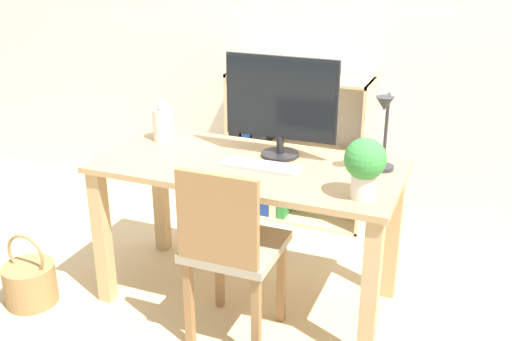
{
  "coord_description": "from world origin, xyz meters",
  "views": [
    {
      "loc": [
        1.01,
        -2.44,
        1.77
      ],
      "look_at": [
        0.0,
        0.1,
        0.67
      ],
      "focal_mm": 42.0,
      "sensor_mm": 36.0,
      "label": 1
    }
  ],
  "objects": [
    {
      "name": "ground_plane",
      "position": [
        0.0,
        0.0,
        0.0
      ],
      "size": [
        10.0,
        10.0,
        0.0
      ],
      "primitive_type": "plane",
      "color": "#CCB284"
    },
    {
      "name": "wall_back",
      "position": [
        0.0,
        1.16,
        1.3
      ],
      "size": [
        8.0,
        0.05,
        2.6
      ],
      "color": "silver",
      "rests_on": "ground_plane"
    },
    {
      "name": "desk",
      "position": [
        0.0,
        0.0,
        0.61
      ],
      "size": [
        1.44,
        0.68,
        0.74
      ],
      "color": "tan",
      "rests_on": "ground_plane"
    },
    {
      "name": "monitor",
      "position": [
        0.11,
        0.15,
        1.02
      ],
      "size": [
        0.56,
        0.18,
        0.49
      ],
      "color": "#232326",
      "rests_on": "desk"
    },
    {
      "name": "keyboard",
      "position": [
        0.07,
        -0.03,
        0.75
      ],
      "size": [
        0.37,
        0.12,
        0.02
      ],
      "color": "#B2B2B7",
      "rests_on": "desk"
    },
    {
      "name": "vase",
      "position": [
        -0.54,
        0.15,
        0.84
      ],
      "size": [
        0.11,
        0.11,
        0.22
      ],
      "color": "silver",
      "rests_on": "desk"
    },
    {
      "name": "desk_lamp",
      "position": [
        0.61,
        0.1,
        0.97
      ],
      "size": [
        0.1,
        0.19,
        0.37
      ],
      "color": "#2D2D33",
      "rests_on": "desk"
    },
    {
      "name": "potted_plant",
      "position": [
        0.59,
        -0.19,
        0.89
      ],
      "size": [
        0.17,
        0.17,
        0.26
      ],
      "color": "silver",
      "rests_on": "desk"
    },
    {
      "name": "chair",
      "position": [
        0.06,
        -0.35,
        0.49
      ],
      "size": [
        0.4,
        0.4,
        0.88
      ],
      "rotation": [
        0.0,
        0.0,
        -0.17
      ],
      "color": "#9E937F",
      "rests_on": "ground_plane"
    },
    {
      "name": "bookshelf",
      "position": [
        -0.23,
        0.98,
        0.39
      ],
      "size": [
        0.89,
        0.28,
        0.95
      ],
      "color": "#D8BC8C",
      "rests_on": "ground_plane"
    },
    {
      "name": "basket",
      "position": [
        -1.01,
        -0.45,
        0.11
      ],
      "size": [
        0.26,
        0.26,
        0.38
      ],
      "color": "#997547",
      "rests_on": "ground_plane"
    }
  ]
}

